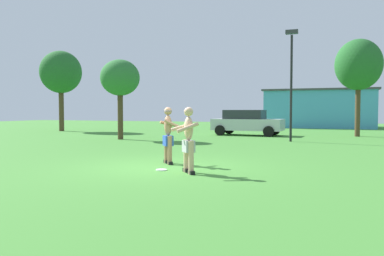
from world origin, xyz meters
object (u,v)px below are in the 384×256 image
Objects in this scene: car_silver_near_post at (247,122)px; tree_behind_players at (359,65)px; lamp_post at (291,73)px; frisbee at (161,170)px; player_in_gray at (188,139)px; tree_right_field at (120,79)px; tree_left_field at (61,73)px; player_with_cap at (168,133)px.

car_silver_near_post is 7.36m from tree_behind_players.
lamp_post is 0.96× the size of tree_behind_players.
frisbee is 0.05× the size of lamp_post.
player_in_gray is 12.01m from tree_right_field.
tree_behind_players is at bearing 57.58° from lamp_post.
player_in_gray is 22.06m from tree_left_field.
player_with_cap is 10.11m from lamp_post.
tree_left_field reaches higher than lamp_post.
tree_behind_players reaches higher than tree_right_field.
player_in_gray reaches higher than frisbee.
player_with_cap is 1.78m from player_in_gray.
tree_left_field reaches higher than player_with_cap.
lamp_post is 8.89m from tree_right_field.
tree_left_field reaches higher than tree_right_field.
car_silver_near_post is 5.64m from lamp_post.
tree_behind_players is (4.62, 16.06, 3.37)m from player_in_gray.
tree_behind_players is (5.77, 14.70, 3.32)m from player_with_cap.
tree_behind_players reaches higher than lamp_post.
player_with_cap is 1.52m from frisbee.
tree_right_field is at bearing -134.86° from car_silver_near_post.
car_silver_near_post is at bearing -0.18° from tree_left_field.
player_in_gray is 0.38× the size of tree_right_field.
tree_behind_players reaches higher than car_silver_near_post.
tree_left_field is 1.41× the size of tree_right_field.
frisbee is (0.33, -1.19, -0.89)m from player_with_cap.
tree_right_field is (-5.64, -5.67, 2.43)m from car_silver_near_post.
player_with_cap is at bearing -111.44° from tree_behind_players.
player_in_gray is 0.37× the size of car_silver_near_post.
car_silver_near_post is 0.79× the size of lamp_post.
player_with_cap is 1.01× the size of player_in_gray.
tree_left_field is 1.04× the size of tree_behind_players.
frisbee is 17.31m from tree_behind_players.
player_with_cap reaches higher than player_in_gray.
tree_behind_players is (3.31, 5.22, 0.82)m from lamp_post.
car_silver_near_post is at bearing 93.74° from frisbee.
player_in_gray is 14.91m from car_silver_near_post.
player_in_gray is at bearing -42.98° from tree_left_field.
player_in_gray is 5.64× the size of frisbee.
tree_behind_players is at bearing 11.14° from car_silver_near_post.
lamp_post is (2.13, 10.67, 3.39)m from frisbee.
tree_left_field is (-15.93, 14.85, 3.53)m from player_in_gray.
player_with_cap is 10.26m from tree_right_field.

